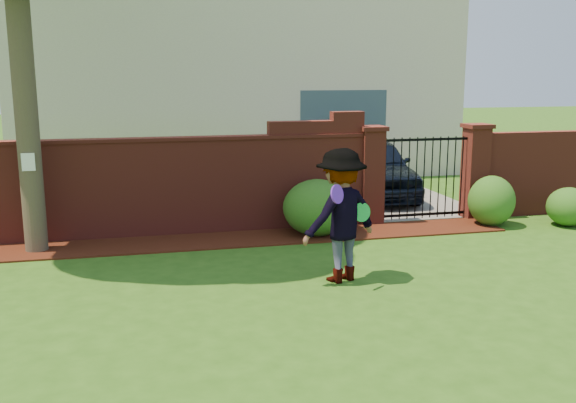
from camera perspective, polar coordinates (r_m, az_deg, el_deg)
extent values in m
cube|color=#295214|center=(8.23, 1.30, -9.17)|extent=(80.00, 80.00, 0.01)
cube|color=#351209|center=(11.21, -7.80, -3.53)|extent=(11.10, 1.08, 0.03)
cube|color=maroon|center=(11.63, -14.14, 0.99)|extent=(8.70, 0.25, 1.70)
cube|color=maroon|center=(11.95, 2.49, 6.44)|extent=(1.80, 0.25, 0.30)
cube|color=maroon|center=(12.11, 5.25, 7.56)|extent=(0.60, 0.25, 0.16)
cube|color=maroon|center=(11.51, -14.35, 5.30)|extent=(8.70, 0.31, 0.06)
cube|color=maroon|center=(14.45, 23.12, 2.40)|extent=(4.00, 0.25, 1.70)
cube|color=maroon|center=(12.41, 7.34, 2.12)|extent=(0.42, 0.42, 1.80)
cube|color=maroon|center=(12.30, 7.45, 6.45)|extent=(0.50, 0.50, 0.08)
cube|color=maroon|center=(13.35, 16.21, 2.41)|extent=(0.42, 0.42, 1.80)
cube|color=maroon|center=(13.24, 16.44, 6.43)|extent=(0.50, 0.50, 0.08)
cylinder|color=black|center=(12.53, 8.58, 1.94)|extent=(0.02, 0.02, 1.60)
cylinder|color=black|center=(12.59, 9.26, 1.97)|extent=(0.02, 0.02, 1.60)
cylinder|color=black|center=(12.65, 9.94, 1.99)|extent=(0.02, 0.02, 1.60)
cylinder|color=black|center=(12.72, 10.61, 2.02)|extent=(0.02, 0.02, 1.60)
cylinder|color=black|center=(12.78, 11.27, 2.04)|extent=(0.02, 0.02, 1.60)
cylinder|color=black|center=(12.85, 11.93, 2.06)|extent=(0.02, 0.02, 1.60)
cylinder|color=black|center=(12.92, 12.58, 2.08)|extent=(0.02, 0.02, 1.60)
cylinder|color=black|center=(12.99, 13.22, 2.11)|extent=(0.02, 0.02, 1.60)
cylinder|color=black|center=(13.07, 13.85, 2.13)|extent=(0.02, 0.02, 1.60)
cylinder|color=black|center=(13.14, 14.48, 2.15)|extent=(0.02, 0.02, 1.60)
cylinder|color=black|center=(13.22, 15.10, 2.17)|extent=(0.02, 0.02, 1.60)
cube|color=black|center=(12.99, 11.79, -1.12)|extent=(1.78, 0.03, 0.05)
cube|color=black|center=(12.75, 12.07, 5.39)|extent=(1.78, 0.03, 0.05)
cube|color=slate|center=(16.64, 5.94, 1.40)|extent=(3.20, 8.00, 0.01)
cube|color=beige|center=(19.67, -4.89, 11.73)|extent=(12.00, 6.00, 6.00)
cube|color=#384C5B|center=(17.46, 4.87, 5.86)|extent=(2.40, 0.12, 2.40)
imported|color=black|center=(15.06, 7.54, 2.96)|extent=(2.09, 4.23, 1.39)
cylinder|color=#3F3326|center=(10.98, -22.66, 13.77)|extent=(0.36, 0.36, 7.00)
cube|color=white|center=(10.87, -22.00, 3.26)|extent=(0.20, 0.01, 0.28)
ellipsoid|color=#1C5319|center=(11.49, 2.62, -0.54)|extent=(1.24, 1.24, 1.01)
ellipsoid|color=#1C5319|center=(12.80, 17.56, 0.06)|extent=(0.87, 0.87, 0.96)
ellipsoid|color=#1C5319|center=(13.33, 23.61, -0.43)|extent=(0.83, 0.83, 0.74)
imported|color=gray|center=(8.91, 4.81, -1.29)|extent=(1.38, 1.09, 1.87)
cylinder|color=#6721D1|center=(8.42, 4.37, 0.65)|extent=(0.25, 0.21, 0.25)
cylinder|color=green|center=(8.97, 6.53, -0.94)|extent=(0.28, 0.12, 0.27)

